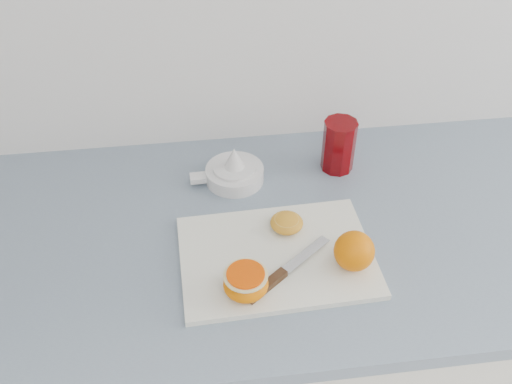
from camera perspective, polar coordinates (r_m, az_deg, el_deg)
counter at (r=1.46m, az=5.89°, el=-15.51°), size 2.43×0.64×0.89m
cutting_board at (r=1.04m, az=2.08°, el=-6.46°), size 0.35×0.26×0.01m
whole_orange at (r=1.00m, az=9.79°, el=-5.84°), size 0.07×0.07×0.07m
half_orange at (r=0.96m, az=-1.03°, el=-9.07°), size 0.08×0.08×0.05m
squeezed_shell at (r=1.07m, az=3.08°, el=-3.07°), size 0.06×0.06×0.03m
paring_knife at (r=0.99m, az=1.82°, el=-8.75°), size 0.17×0.14×0.01m
citrus_juicer at (r=1.19m, az=-2.22°, el=2.05°), size 0.16×0.12×0.08m
red_tumbler at (r=1.22m, az=8.26°, el=4.46°), size 0.07×0.07×0.12m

